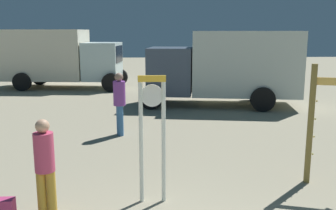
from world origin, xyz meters
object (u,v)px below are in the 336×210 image
(person_near_clock, at_px, (45,164))
(box_truck_near, at_px, (227,66))
(person_distant, at_px, (119,101))
(arrow_sign, at_px, (333,105))
(standing_clock, at_px, (152,127))
(box_truck_far, at_px, (57,57))

(person_near_clock, xyz_separation_m, box_truck_near, (4.69, 9.06, 0.69))
(box_truck_near, bearing_deg, person_distant, -132.45)
(arrow_sign, distance_m, box_truck_near, 8.00)
(standing_clock, height_order, box_truck_far, box_truck_far)
(box_truck_far, bearing_deg, arrow_sign, -58.18)
(standing_clock, relative_size, person_near_clock, 1.37)
(person_near_clock, xyz_separation_m, person_distant, (0.78, 4.79, 0.10))
(arrow_sign, xyz_separation_m, person_distant, (-4.22, 3.72, -0.55))
(arrow_sign, bearing_deg, person_near_clock, -167.93)
(arrow_sign, xyz_separation_m, box_truck_near, (-0.32, 7.99, 0.03))
(standing_clock, relative_size, arrow_sign, 0.95)
(person_near_clock, bearing_deg, box_truck_far, 102.43)
(standing_clock, bearing_deg, person_distant, 101.47)
(standing_clock, distance_m, person_near_clock, 1.78)
(standing_clock, xyz_separation_m, person_near_clock, (-1.65, -0.50, -0.44))
(box_truck_far, bearing_deg, standing_clock, -70.74)
(box_truck_near, bearing_deg, arrow_sign, -87.72)
(box_truck_far, bearing_deg, box_truck_near, -33.20)
(person_near_clock, height_order, box_truck_near, box_truck_near)
(arrow_sign, height_order, person_near_clock, arrow_sign)
(standing_clock, bearing_deg, box_truck_near, 70.49)
(person_near_clock, xyz_separation_m, box_truck_far, (-3.12, 14.18, 0.73))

